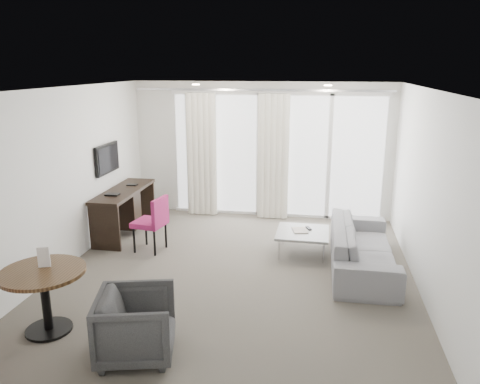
% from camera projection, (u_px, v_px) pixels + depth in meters
% --- Properties ---
extents(floor, '(5.00, 6.00, 0.00)m').
position_uv_depth(floor, '(233.00, 279.00, 6.54)').
color(floor, '#585248').
rests_on(floor, ground).
extents(ceiling, '(5.00, 6.00, 0.00)m').
position_uv_depth(ceiling, '(232.00, 89.00, 5.86)').
color(ceiling, white).
rests_on(ceiling, ground).
extents(wall_left, '(0.00, 6.00, 2.60)m').
position_uv_depth(wall_left, '(59.00, 181.00, 6.62)').
color(wall_left, silver).
rests_on(wall_left, ground).
extents(wall_right, '(0.00, 6.00, 2.60)m').
position_uv_depth(wall_right, '(430.00, 198.00, 5.79)').
color(wall_right, silver).
rests_on(wall_right, ground).
extents(wall_front, '(5.00, 0.00, 2.60)m').
position_uv_depth(wall_front, '(153.00, 294.00, 3.35)').
color(wall_front, silver).
rests_on(wall_front, ground).
extents(window_panel, '(4.00, 0.02, 2.38)m').
position_uv_depth(window_panel, '(277.00, 156.00, 9.02)').
color(window_panel, white).
rests_on(window_panel, ground).
extents(window_frame, '(4.10, 0.06, 2.44)m').
position_uv_depth(window_frame, '(277.00, 156.00, 9.00)').
color(window_frame, white).
rests_on(window_frame, ground).
extents(curtain_left, '(0.60, 0.20, 2.38)m').
position_uv_depth(curtain_left, '(202.00, 155.00, 9.10)').
color(curtain_left, silver).
rests_on(curtain_left, ground).
extents(curtain_right, '(0.60, 0.20, 2.38)m').
position_uv_depth(curtain_right, '(273.00, 157.00, 8.87)').
color(curtain_right, silver).
rests_on(curtain_right, ground).
extents(curtain_track, '(4.80, 0.04, 0.04)m').
position_uv_depth(curtain_track, '(261.00, 90.00, 8.58)').
color(curtain_track, '#B2B2B7').
rests_on(curtain_track, ceiling).
extents(downlight_a, '(0.12, 0.12, 0.02)m').
position_uv_depth(downlight_a, '(196.00, 84.00, 7.54)').
color(downlight_a, '#FFE0B2').
rests_on(downlight_a, ceiling).
extents(downlight_b, '(0.12, 0.12, 0.02)m').
position_uv_depth(downlight_b, '(328.00, 85.00, 7.19)').
color(downlight_b, '#FFE0B2').
rests_on(downlight_b, ceiling).
extents(desk, '(0.53, 1.70, 0.80)m').
position_uv_depth(desk, '(125.00, 212.00, 8.22)').
color(desk, black).
rests_on(desk, floor).
extents(tv, '(0.05, 0.80, 0.50)m').
position_uv_depth(tv, '(107.00, 159.00, 7.98)').
color(tv, black).
rests_on(tv, wall_left).
extents(desk_chair, '(0.56, 0.53, 0.90)m').
position_uv_depth(desk_chair, '(150.00, 224.00, 7.45)').
color(desk_chair, '#971C55').
rests_on(desk_chair, floor).
extents(round_table, '(0.94, 0.94, 0.73)m').
position_uv_depth(round_table, '(46.00, 301.00, 5.17)').
color(round_table, '#402A16').
rests_on(round_table, floor).
extents(menu_card, '(0.13, 0.06, 0.23)m').
position_uv_depth(menu_card, '(45.00, 268.00, 5.17)').
color(menu_card, white).
rests_on(menu_card, round_table).
extents(tub_armchair, '(0.93, 0.91, 0.70)m').
position_uv_depth(tub_armchair, '(136.00, 325.00, 4.73)').
color(tub_armchair, '#313132').
rests_on(tub_armchair, floor).
extents(coffee_table, '(0.82, 0.82, 0.36)m').
position_uv_depth(coffee_table, '(302.00, 242.00, 7.39)').
color(coffee_table, gray).
rests_on(coffee_table, floor).
extents(remote, '(0.11, 0.18, 0.02)m').
position_uv_depth(remote, '(308.00, 229.00, 7.47)').
color(remote, black).
rests_on(remote, coffee_table).
extents(magazine, '(0.28, 0.32, 0.02)m').
position_uv_depth(magazine, '(300.00, 231.00, 7.38)').
color(magazine, gray).
rests_on(magazine, coffee_table).
extents(sofa, '(0.88, 2.24, 0.65)m').
position_uv_depth(sofa, '(363.00, 247.00, 6.82)').
color(sofa, slate).
rests_on(sofa, floor).
extents(terrace_slab, '(5.60, 3.00, 0.12)m').
position_uv_depth(terrace_slab, '(282.00, 197.00, 10.79)').
color(terrace_slab, '#4D4D50').
rests_on(terrace_slab, ground).
extents(rattan_chair_a, '(0.63, 0.63, 0.81)m').
position_uv_depth(rattan_chair_a, '(323.00, 184.00, 10.09)').
color(rattan_chair_a, brown).
rests_on(rattan_chair_a, terrace_slab).
extents(rattan_chair_b, '(0.68, 0.68, 0.79)m').
position_uv_depth(rattan_chair_b, '(371.00, 184.00, 10.17)').
color(rattan_chair_b, brown).
rests_on(rattan_chair_b, terrace_slab).
extents(rattan_table, '(0.56, 0.56, 0.47)m').
position_uv_depth(rattan_table, '(333.00, 194.00, 9.97)').
color(rattan_table, brown).
rests_on(rattan_table, terrace_slab).
extents(balustrade, '(5.50, 0.06, 1.05)m').
position_uv_depth(balustrade, '(287.00, 161.00, 12.02)').
color(balustrade, '#B2B2B7').
rests_on(balustrade, terrace_slab).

